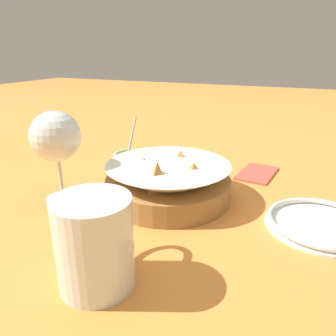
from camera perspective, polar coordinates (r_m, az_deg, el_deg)
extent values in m
plane|color=orange|center=(0.67, -0.65, -3.81)|extent=(4.00, 4.00, 0.00)
cylinder|color=olive|center=(0.63, 0.00, -3.50)|extent=(0.24, 0.24, 0.04)
cone|color=#EDE5C6|center=(0.62, 0.00, -2.20)|extent=(0.23, 0.23, 0.07)
cylinder|color=#3D842D|center=(0.62, 0.00, -3.33)|extent=(0.18, 0.18, 0.01)
pyramid|color=#B77A38|center=(0.66, 2.17, 0.90)|extent=(0.07, 0.07, 0.06)
pyramid|color=#B77A38|center=(0.64, -4.16, -0.18)|extent=(0.06, 0.07, 0.05)
pyramid|color=#B77A38|center=(0.57, -1.82, -1.87)|extent=(0.06, 0.04, 0.06)
pyramid|color=#B77A38|center=(0.59, 4.46, -1.48)|extent=(0.05, 0.07, 0.05)
cylinder|color=#B7B7BC|center=(0.80, -6.79, 1.36)|extent=(0.07, 0.07, 0.03)
cylinder|color=#42702D|center=(0.80, -6.81, 1.76)|extent=(0.06, 0.06, 0.02)
cylinder|color=#B7B7BC|center=(0.79, -6.46, 4.78)|extent=(0.06, 0.01, 0.10)
cylinder|color=silver|center=(0.67, -17.82, -4.84)|extent=(0.06, 0.06, 0.00)
cylinder|color=silver|center=(0.65, -18.21, -1.50)|extent=(0.01, 0.01, 0.08)
sphere|color=silver|center=(0.63, -19.00, 5.26)|extent=(0.09, 0.09, 0.09)
sphere|color=#E5B77F|center=(0.63, -18.88, 4.25)|extent=(0.06, 0.06, 0.06)
cylinder|color=silver|center=(0.40, -12.65, -12.63)|extent=(0.09, 0.09, 0.11)
cylinder|color=gold|center=(0.41, -12.50, -14.28)|extent=(0.08, 0.08, 0.08)
torus|color=silver|center=(0.44, -8.81, -9.18)|extent=(0.08, 0.01, 0.08)
cylinder|color=white|center=(0.59, 25.00, -9.00)|extent=(0.17, 0.17, 0.01)
torus|color=white|center=(0.58, 25.09, -8.44)|extent=(0.17, 0.17, 0.01)
cube|color=#DB4C3D|center=(0.78, 15.25, -0.75)|extent=(0.13, 0.09, 0.01)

